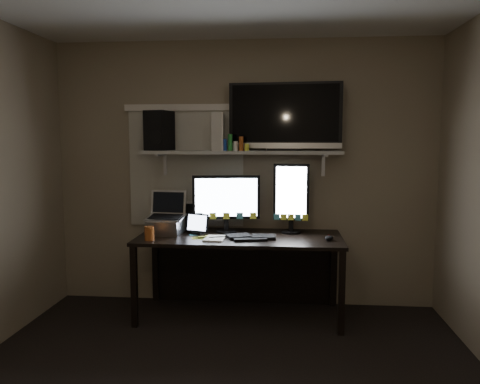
# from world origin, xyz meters

# --- Properties ---
(back_wall) EXTENTS (3.60, 0.00, 3.60)m
(back_wall) POSITION_xyz_m (0.00, 1.80, 1.25)
(back_wall) COLOR #80705C
(back_wall) RESTS_ON floor
(window_blinds) EXTENTS (1.10, 0.02, 1.10)m
(window_blinds) POSITION_xyz_m (-0.55, 1.79, 1.30)
(window_blinds) COLOR beige
(window_blinds) RESTS_ON back_wall
(desk) EXTENTS (1.80, 0.75, 0.73)m
(desk) POSITION_xyz_m (0.00, 1.55, 0.55)
(desk) COLOR black
(desk) RESTS_ON floor
(wall_shelf) EXTENTS (1.80, 0.35, 0.03)m
(wall_shelf) POSITION_xyz_m (0.00, 1.62, 1.46)
(wall_shelf) COLOR #A0A09C
(wall_shelf) RESTS_ON back_wall
(monitor_landscape) EXTENTS (0.62, 0.15, 0.54)m
(monitor_landscape) POSITION_xyz_m (-0.14, 1.58, 1.00)
(monitor_landscape) COLOR black
(monitor_landscape) RESTS_ON desk
(monitor_portrait) EXTENTS (0.33, 0.09, 0.65)m
(monitor_portrait) POSITION_xyz_m (0.45, 1.61, 1.05)
(monitor_portrait) COLOR black
(monitor_portrait) RESTS_ON desk
(keyboard) EXTENTS (0.46, 0.26, 0.03)m
(keyboard) POSITION_xyz_m (0.11, 1.35, 0.74)
(keyboard) COLOR black
(keyboard) RESTS_ON desk
(mouse) EXTENTS (0.10, 0.12, 0.04)m
(mouse) POSITION_xyz_m (0.77, 1.33, 0.75)
(mouse) COLOR black
(mouse) RESTS_ON desk
(notepad) EXTENTS (0.18, 0.24, 0.01)m
(notepad) POSITION_xyz_m (-0.20, 1.27, 0.74)
(notepad) COLOR silver
(notepad) RESTS_ON desk
(tablet) EXTENTS (0.24, 0.16, 0.19)m
(tablet) POSITION_xyz_m (-0.39, 1.46, 0.83)
(tablet) COLOR black
(tablet) RESTS_ON desk
(file_sorter) EXTENTS (0.21, 0.10, 0.26)m
(file_sorter) POSITION_xyz_m (-0.52, 1.74, 0.86)
(file_sorter) COLOR black
(file_sorter) RESTS_ON desk
(laptop) EXTENTS (0.36, 0.30, 0.38)m
(laptop) POSITION_xyz_m (-0.67, 1.45, 0.92)
(laptop) COLOR silver
(laptop) RESTS_ON desk
(cup) EXTENTS (0.09, 0.09, 0.12)m
(cup) POSITION_xyz_m (-0.75, 1.18, 0.79)
(cup) COLOR #9D4A1C
(cup) RESTS_ON desk
(sticky_notes) EXTENTS (0.36, 0.30, 0.00)m
(sticky_notes) POSITION_xyz_m (-0.38, 1.37, 0.73)
(sticky_notes) COLOR #F8FF45
(sticky_notes) RESTS_ON desk
(tv) EXTENTS (1.03, 0.26, 0.61)m
(tv) POSITION_xyz_m (0.39, 1.67, 1.79)
(tv) COLOR black
(tv) RESTS_ON wall_shelf
(game_console) EXTENTS (0.11, 0.29, 0.34)m
(game_console) POSITION_xyz_m (-0.21, 1.62, 1.65)
(game_console) COLOR beige
(game_console) RESTS_ON wall_shelf
(speaker) EXTENTS (0.25, 0.28, 0.36)m
(speaker) POSITION_xyz_m (-0.76, 1.61, 1.66)
(speaker) COLOR black
(speaker) RESTS_ON wall_shelf
(bottles) EXTENTS (0.25, 0.13, 0.16)m
(bottles) POSITION_xyz_m (-0.07, 1.56, 1.56)
(bottles) COLOR #A50F0C
(bottles) RESTS_ON wall_shelf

